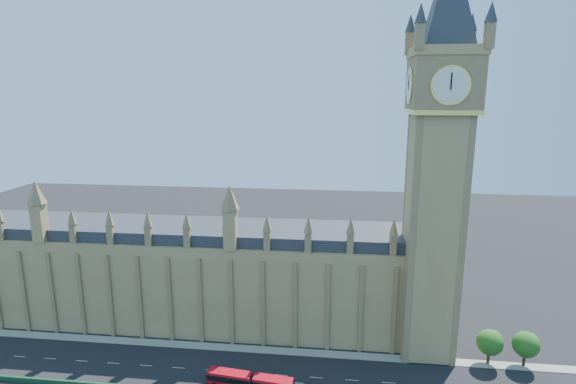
# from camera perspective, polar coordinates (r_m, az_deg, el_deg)

# --- Properties ---
(ground) EXTENTS (400.00, 400.00, 0.00)m
(ground) POSITION_cam_1_polar(r_m,az_deg,el_deg) (110.32, -3.13, -22.06)
(ground) COLOR black
(ground) RESTS_ON ground
(palace_westminster) EXTENTS (120.00, 20.00, 28.00)m
(palace_westminster) POSITION_cam_1_polar(r_m,az_deg,el_deg) (128.35, -12.76, -10.12)
(palace_westminster) COLOR #A07C4D
(palace_westminster) RESTS_ON ground
(elizabeth_tower) EXTENTS (20.59, 20.59, 105.00)m
(elizabeth_tower) POSITION_cam_1_polar(r_m,az_deg,el_deg) (106.11, 18.72, 7.53)
(elizabeth_tower) COLOR #A07C4D
(elizabeth_tower) RESTS_ON ground
(kerb_north) EXTENTS (160.00, 3.00, 0.16)m
(kerb_north) POSITION_cam_1_polar(r_m,az_deg,el_deg) (118.11, -2.31, -19.44)
(kerb_north) COLOR gray
(kerb_north) RESTS_ON ground
(tree_east_near) EXTENTS (6.00, 6.00, 8.50)m
(tree_east_near) POSITION_cam_1_polar(r_m,az_deg,el_deg) (120.27, 24.36, -16.94)
(tree_east_near) COLOR #382619
(tree_east_near) RESTS_ON ground
(tree_east_far) EXTENTS (6.00, 6.00, 8.50)m
(tree_east_far) POSITION_cam_1_polar(r_m,az_deg,el_deg) (122.92, 28.06, -16.66)
(tree_east_far) COLOR #382619
(tree_east_far) RESTS_ON ground
(red_bus) EXTENTS (19.24, 5.01, 3.24)m
(red_bus) POSITION_cam_1_polar(r_m,az_deg,el_deg) (105.33, -4.85, -22.83)
(red_bus) COLOR #B40C19
(red_bus) RESTS_ON ground
(car_grey) EXTENTS (4.04, 1.91, 1.33)m
(car_grey) POSITION_cam_1_polar(r_m,az_deg,el_deg) (108.24, -4.50, -22.41)
(car_grey) COLOR #43454B
(car_grey) RESTS_ON ground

